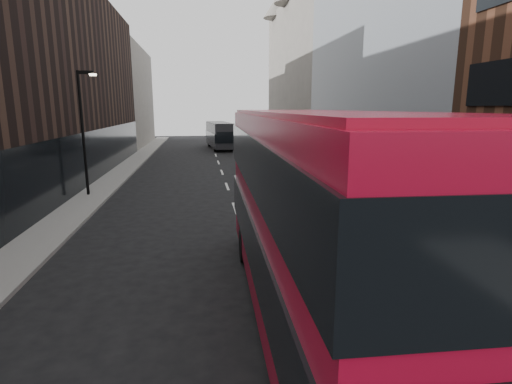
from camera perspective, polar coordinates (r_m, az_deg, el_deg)
name	(u,v)px	position (r m, az deg, el deg)	size (l,w,h in m)	color
sidewalk_right	(315,171)	(32.80, 8.43, 2.95)	(3.00, 80.00, 0.15)	slate
sidewalk_left	(117,176)	(32.09, -19.21, 2.21)	(2.00, 80.00, 0.15)	slate
building_modern_block	(393,36)	(30.49, 18.96, 20.33)	(5.03, 22.00, 20.00)	#9BA0A5
building_victorian	(304,70)	(51.95, 6.90, 16.86)	(6.50, 24.00, 21.00)	slate
building_left_mid	(80,85)	(37.41, -23.90, 13.82)	(5.00, 24.00, 14.00)	black
building_left_far	(126,98)	(58.89, -18.04, 12.71)	(5.00, 20.00, 13.00)	slate
street_lamp	(84,125)	(24.94, -23.39, 8.79)	(1.06, 0.22, 7.00)	black
red_bus	(313,209)	(9.42, 8.11, -2.44)	(3.27, 12.62, 5.06)	#A40A24
grey_bus	(219,135)	(51.44, -5.26, 8.17)	(3.28, 10.48, 3.34)	black
car_a	(264,176)	(26.10, 1.18, 2.26)	(1.75, 4.36, 1.48)	black
car_b	(263,163)	(32.77, 0.99, 4.12)	(1.42, 4.08, 1.35)	#9C9DA4
car_c	(263,158)	(35.86, 0.98, 4.86)	(1.99, 4.88, 1.42)	black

